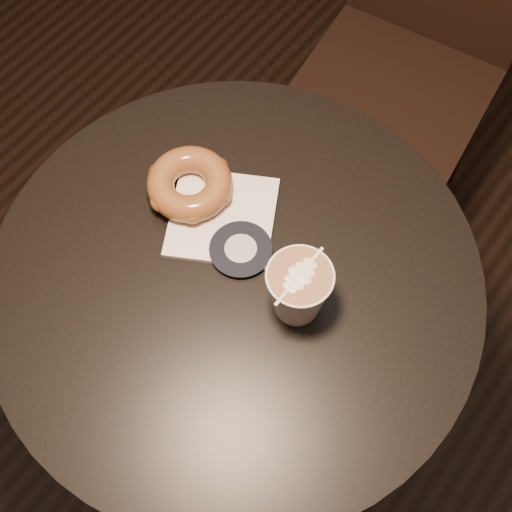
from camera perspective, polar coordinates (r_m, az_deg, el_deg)
name	(u,v)px	position (r m, az deg, el deg)	size (l,w,h in m)	color
cafe_table	(238,327)	(1.18, -1.48, -5.74)	(0.70, 0.70, 0.75)	black
chair	(420,26)	(1.58, 13.00, 17.47)	(0.44, 0.44, 0.99)	black
pastry_bag	(222,217)	(1.04, -2.72, 3.13)	(0.15, 0.15, 0.01)	white
doughnut	(190,184)	(1.04, -5.33, 5.78)	(0.13, 0.13, 0.04)	brown
latte_cup	(298,291)	(0.94, 3.40, -2.81)	(0.09, 0.09, 0.10)	white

